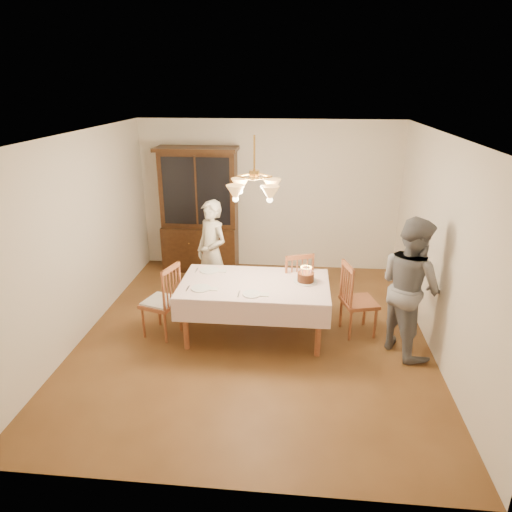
# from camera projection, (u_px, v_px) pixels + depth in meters

# --- Properties ---
(ground) EXTENTS (5.00, 5.00, 0.00)m
(ground) POSITION_uv_depth(u_px,v_px,m) (255.00, 334.00, 6.11)
(ground) COLOR #583519
(ground) RESTS_ON ground
(room_shell) EXTENTS (5.00, 5.00, 5.00)m
(room_shell) POSITION_uv_depth(u_px,v_px,m) (254.00, 221.00, 5.55)
(room_shell) COLOR white
(room_shell) RESTS_ON ground
(dining_table) EXTENTS (1.90, 1.10, 0.76)m
(dining_table) POSITION_uv_depth(u_px,v_px,m) (254.00, 288.00, 5.87)
(dining_table) COLOR brown
(dining_table) RESTS_ON ground
(china_hutch) EXTENTS (1.38, 0.54, 2.16)m
(china_hutch) POSITION_uv_depth(u_px,v_px,m) (199.00, 212.00, 7.94)
(china_hutch) COLOR black
(china_hutch) RESTS_ON ground
(chair_far_side) EXTENTS (0.56, 0.55, 1.00)m
(chair_far_side) POSITION_uv_depth(u_px,v_px,m) (295.00, 287.00, 6.46)
(chair_far_side) COLOR brown
(chair_far_side) RESTS_ON ground
(chair_left_end) EXTENTS (0.53, 0.55, 1.00)m
(chair_left_end) POSITION_uv_depth(u_px,v_px,m) (161.00, 303.00, 5.98)
(chair_left_end) COLOR brown
(chair_left_end) RESTS_ON ground
(chair_right_end) EXTENTS (0.52, 0.53, 1.00)m
(chair_right_end) POSITION_uv_depth(u_px,v_px,m) (358.00, 303.00, 6.01)
(chair_right_end) COLOR brown
(chair_right_end) RESTS_ON ground
(elderly_woman) EXTENTS (0.68, 0.66, 1.58)m
(elderly_woman) POSITION_uv_depth(u_px,v_px,m) (212.00, 252.00, 6.79)
(elderly_woman) COLOR beige
(elderly_woman) RESTS_ON ground
(adult_in_grey) EXTENTS (0.97, 1.05, 1.73)m
(adult_in_grey) POSITION_uv_depth(u_px,v_px,m) (410.00, 286.00, 5.48)
(adult_in_grey) COLOR slate
(adult_in_grey) RESTS_ON ground
(birthday_cake) EXTENTS (0.30, 0.30, 0.21)m
(birthday_cake) POSITION_uv_depth(u_px,v_px,m) (306.00, 278.00, 5.84)
(birthday_cake) COLOR white
(birthday_cake) RESTS_ON dining_table
(place_setting_near_left) EXTENTS (0.39, 0.24, 0.02)m
(place_setting_near_left) POSITION_uv_depth(u_px,v_px,m) (202.00, 288.00, 5.66)
(place_setting_near_left) COLOR white
(place_setting_near_left) RESTS_ON dining_table
(place_setting_near_right) EXTENTS (0.37, 0.23, 0.02)m
(place_setting_near_right) POSITION_uv_depth(u_px,v_px,m) (253.00, 294.00, 5.51)
(place_setting_near_right) COLOR white
(place_setting_near_right) RESTS_ON dining_table
(place_setting_far_left) EXTENTS (0.42, 0.27, 0.02)m
(place_setting_far_left) POSITION_uv_depth(u_px,v_px,m) (211.00, 270.00, 6.21)
(place_setting_far_left) COLOR white
(place_setting_far_left) RESTS_ON dining_table
(chandelier) EXTENTS (0.62, 0.62, 0.73)m
(chandelier) POSITION_uv_depth(u_px,v_px,m) (254.00, 189.00, 5.40)
(chandelier) COLOR #BF8C3F
(chandelier) RESTS_ON ground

